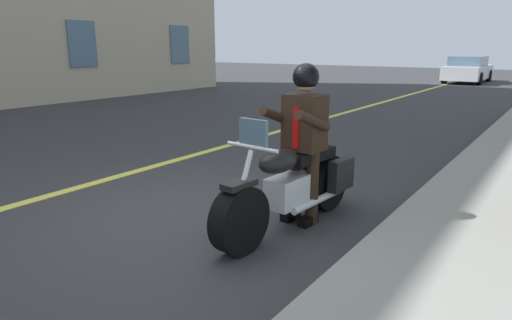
{
  "coord_description": "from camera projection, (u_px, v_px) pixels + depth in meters",
  "views": [
    {
      "loc": [
        3.42,
        3.41,
        1.9
      ],
      "look_at": [
        -0.24,
        0.8,
        0.75
      ],
      "focal_mm": 31.03,
      "sensor_mm": 36.0,
      "label": 1
    }
  ],
  "objects": [
    {
      "name": "motorcycle_main",
      "position": [
        293.0,
        186.0,
        4.73
      ],
      "size": [
        2.22,
        0.7,
        1.26
      ],
      "color": "black",
      "rests_on": "ground_plane"
    },
    {
      "name": "car_silver",
      "position": [
        468.0,
        70.0,
        24.0
      ],
      "size": [
        4.6,
        1.92,
        1.4
      ],
      "color": "silver",
      "rests_on": "ground_plane"
    },
    {
      "name": "ground_plane",
      "position": [
        187.0,
        217.0,
        5.09
      ],
      "size": [
        80.0,
        80.0,
        0.0
      ],
      "primitive_type": "plane",
      "color": "#333335"
    },
    {
      "name": "rider_main",
      "position": [
        304.0,
        130.0,
        4.73
      ],
      "size": [
        0.65,
        0.58,
        1.74
      ],
      "color": "black",
      "rests_on": "ground_plane"
    },
    {
      "name": "lane_center_stripe",
      "position": [
        84.0,
        186.0,
        6.21
      ],
      "size": [
        60.0,
        0.16,
        0.01
      ],
      "primitive_type": "cube",
      "color": "#E5DB4C",
      "rests_on": "ground_plane"
    }
  ]
}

